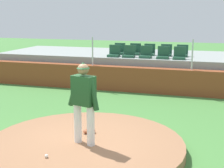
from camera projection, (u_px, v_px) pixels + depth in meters
The scene contains 19 objects.
ground_plane at pixel (85, 151), 7.61m from camera, with size 60.00×60.00×0.00m, color #47833C.
pitchers_mound at pixel (85, 146), 7.58m from camera, with size 4.52×4.52×0.24m, color #996A49.
pitcher at pixel (84, 97), 7.22m from camera, with size 0.83×0.40×1.84m.
baseball at pixel (46, 156), 6.70m from camera, with size 0.07×0.07×0.07m, color white.
fielding_glove at pixel (89, 131), 8.06m from camera, with size 0.30×0.20×0.11m, color brown.
brick_barrier at pixel (141, 80), 13.19m from camera, with size 14.64×0.40×0.99m, color brown.
fence_post_left at pixel (93, 51), 13.54m from camera, with size 0.06×0.06×1.16m, color silver.
fence_post_right at pixel (192, 55), 12.41m from camera, with size 0.06×0.06×1.16m, color silver.
bleacher_platform at pixel (151, 67), 15.38m from camera, with size 13.91×3.90×1.26m, color #929A96.
stadium_chair_0 at pixel (114, 53), 14.26m from camera, with size 0.48×0.44×0.50m.
stadium_chair_1 at pixel (129, 53), 14.08m from camera, with size 0.48×0.44×0.50m.
stadium_chair_2 at pixel (146, 54), 13.90m from camera, with size 0.48×0.44×0.50m.
stadium_chair_3 at pixel (163, 55), 13.67m from camera, with size 0.48×0.44×0.50m.
stadium_chair_4 at pixel (179, 55), 13.48m from camera, with size 0.48×0.44×0.50m.
stadium_chair_5 at pixel (119, 51), 15.11m from camera, with size 0.48×0.44×0.50m.
stadium_chair_6 at pixel (135, 51), 14.94m from camera, with size 0.48×0.44×0.50m.
stadium_chair_7 at pixel (149, 52), 14.76m from camera, with size 0.48×0.44×0.50m.
stadium_chair_8 at pixel (166, 52), 14.54m from camera, with size 0.48×0.44×0.50m.
stadium_chair_9 at pixel (182, 53), 14.31m from camera, with size 0.48×0.44×0.50m.
Camera 1 is at (2.65, -6.64, 3.10)m, focal length 53.29 mm.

